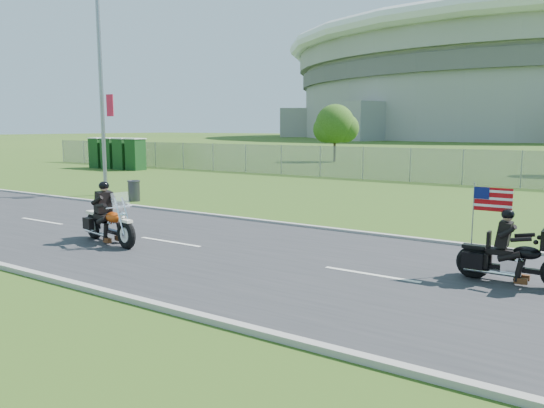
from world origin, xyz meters
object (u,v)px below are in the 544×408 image
Objects in this scene: porta_toilet_a at (136,155)px; porta_toilet_b at (123,154)px; motorcycle_follow at (515,260)px; porta_toilet_d at (99,153)px; motorcycle_lead at (109,224)px; porta_toilet_c at (110,154)px; streetlight at (105,74)px; trash_can at (134,191)px.

porta_toilet_b is (-1.40, 0.00, 0.00)m from porta_toilet_a.
motorcycle_follow is (30.09, -16.00, -0.61)m from porta_toilet_b.
porta_toilet_d is 29.09m from motorcycle_lead.
porta_toilet_b is 1.00× the size of porta_toilet_c.
streetlight is 16.33m from porta_toilet_b.
porta_toilet_a is 2.80m from porta_toilet_c.
porta_toilet_d is (-4.20, 0.00, 0.00)m from porta_toilet_a.
trash_can is at bearing -34.64° from porta_toilet_d.
porta_toilet_a is 1.40m from porta_toilet_b.
porta_toilet_c is at bearing 139.94° from streetlight.
porta_toilet_b is 2.61× the size of trash_can.
porta_toilet_d is 36.58m from motorcycle_follow.
streetlight is at bearing 161.79° from trash_can.
porta_toilet_a reaches higher than trash_can.
motorcycle_lead is (22.86, -17.99, -0.60)m from porta_toilet_d.
streetlight is at bearing -37.17° from porta_toilet_d.
porta_toilet_a is at bearing 0.00° from porta_toilet_b.
motorcycle_lead is at bearing -169.05° from motorcycle_follow.
motorcycle_lead is at bearing -39.98° from porta_toilet_c.
porta_toilet_d is (-14.22, 10.78, -4.49)m from streetlight.
streetlight is 15.39m from porta_toilet_a.
porta_toilet_c is at bearing 152.80° from motorcycle_follow.
streetlight reaches higher than motorcycle_lead.
porta_toilet_d is at bearing 180.00° from porta_toilet_a.
motorcycle_lead is at bearing -39.86° from streetlight.
porta_toilet_b is at bearing 150.07° from motorcycle_lead.
streetlight reaches higher than porta_toilet_d.
streetlight is 17.34m from porta_toilet_c.
porta_toilet_b reaches higher than motorcycle_lead.
porta_toilet_c is 2.61× the size of trash_can.
motorcycle_follow is at bearing -15.18° from trash_can.
porta_toilet_b is at bearing 151.73° from motorcycle_follow.
streetlight is at bearing -43.35° from porta_toilet_b.
porta_toilet_d reaches higher than motorcycle_follow.
streetlight is 4.27× the size of motorcycle_follow.
motorcycle_follow is (10.04, 1.99, -0.01)m from motorcycle_lead.
motorcycle_lead is 2.93× the size of trash_can.
porta_toilet_c is at bearing 180.00° from porta_toilet_a.
porta_toilet_b is 18.27m from trash_can.
streetlight is at bearing 164.11° from motorcycle_follow.
porta_toilet_d is at bearing 180.00° from porta_toilet_c.
porta_toilet_c is 0.89× the size of motorcycle_lead.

